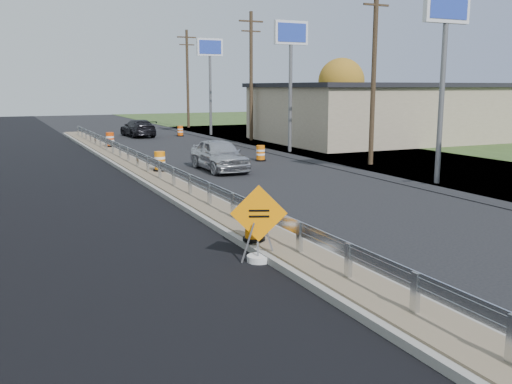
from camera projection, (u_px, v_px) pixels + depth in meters
name	position (u px, v px, depth m)	size (l,w,h in m)	color
ground	(233.00, 224.00, 16.87)	(140.00, 140.00, 0.00)	black
milled_overlay	(45.00, 183.00, 23.96)	(7.20, 120.00, 0.01)	black
median	(160.00, 181.00, 23.98)	(1.60, 55.00, 0.23)	gray
guardrail	(153.00, 163.00, 24.76)	(0.10, 46.15, 0.72)	silver
retail_building_near	(387.00, 112.00, 43.01)	(18.50, 12.50, 4.27)	tan
pylon_sign_south	(446.00, 24.00, 22.72)	(2.20, 0.30, 7.90)	slate
pylon_sign_mid	(291.00, 45.00, 34.31)	(2.20, 0.30, 7.90)	slate
pylon_sign_north	(210.00, 56.00, 46.80)	(2.20, 0.30, 7.90)	slate
utility_pole_smid	(374.00, 68.00, 28.76)	(1.90, 0.26, 9.40)	#473523
utility_pole_nmid	(251.00, 74.00, 42.14)	(1.90, 0.26, 9.40)	#473523
utility_pole_north	(188.00, 77.00, 55.52)	(1.90, 0.26, 9.40)	#473523
tree_far_yellow	(341.00, 81.00, 57.14)	(4.62, 4.62, 6.86)	#473523
caution_sign	(259.00, 243.00, 13.13)	(1.22, 0.55, 1.81)	white
barrel_median_near	(254.00, 225.00, 14.16)	(0.56, 0.56, 0.83)	black
barrel_median_mid	(160.00, 162.00, 25.86)	(0.60, 0.60, 0.89)	black
barrel_median_far	(110.00, 140.00, 36.32)	(0.63, 0.63, 0.92)	black
barrel_shoulder_near	(261.00, 153.00, 31.17)	(0.58, 0.58, 0.85)	black
barrel_shoulder_far	(180.00, 131.00, 46.81)	(0.57, 0.57, 0.84)	black
car_silver	(219.00, 155.00, 27.56)	(1.80, 4.49, 1.53)	#BCBCC1
car_dark_far	(138.00, 128.00, 46.32)	(1.96, 4.81, 1.40)	black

